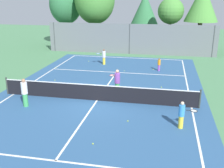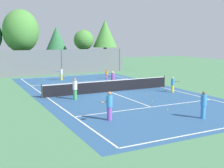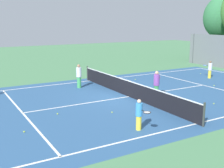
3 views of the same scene
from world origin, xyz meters
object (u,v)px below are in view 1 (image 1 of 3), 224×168
tennis_ball_6 (124,71)px  tennis_ball_10 (56,68)px  player_5 (117,82)px  tennis_ball_3 (55,80)px  tennis_ball_0 (167,98)px  tennis_ball_8 (161,87)px  tennis_ball_12 (153,69)px  player_3 (182,114)px  tennis_ball_4 (128,121)px  player_1 (104,56)px  player_2 (25,92)px  player_0 (159,64)px  tennis_ball_2 (68,86)px  tennis_ball_9 (93,144)px  tennis_ball_5 (89,61)px

tennis_ball_6 → tennis_ball_10: bearing=-178.5°
player_5 → tennis_ball_3: (-5.05, 1.95, -0.81)m
tennis_ball_0 → tennis_ball_8: (-0.41, 2.11, 0.00)m
player_5 → tennis_ball_8: bearing=34.4°
tennis_ball_12 → player_3: bearing=-79.8°
player_5 → tennis_ball_4: size_ratio=24.61×
player_1 → tennis_ball_3: player_1 is taller
player_2 → tennis_ball_6: player_2 is taller
player_0 → tennis_ball_2: (-6.01, -5.39, -0.52)m
player_2 → tennis_ball_10: player_2 is taller
player_1 → tennis_ball_0: (5.78, -7.79, -0.70)m
tennis_ball_8 → tennis_ball_12: 4.70m
player_3 → tennis_ball_3: (-8.87, 5.93, -0.67)m
player_5 → tennis_ball_10: player_5 is taller
tennis_ball_10 → tennis_ball_0: bearing=-30.6°
tennis_ball_6 → tennis_ball_10: same height
tennis_ball_3 → tennis_ball_4: 8.52m
player_2 → tennis_ball_6: bearing=63.2°
player_5 → tennis_ball_8: 3.43m
player_3 → tennis_ball_4: 2.67m
player_0 → tennis_ball_9: bearing=-100.4°
tennis_ball_2 → tennis_ball_8: size_ratio=1.00×
tennis_ball_5 → tennis_ball_9: bearing=-73.3°
player_1 → tennis_ball_9: bearing=-78.8°
tennis_ball_2 → tennis_ball_8: 6.43m
tennis_ball_3 → tennis_ball_9: 9.70m
tennis_ball_4 → tennis_ball_9: (-1.13, -2.47, 0.00)m
player_0 → tennis_ball_10: 8.87m
player_0 → tennis_ball_2: player_0 is taller
player_0 → player_5: size_ratio=0.67×
tennis_ball_2 → tennis_ball_9: 8.06m
player_1 → tennis_ball_0: bearing=-53.4°
player_2 → tennis_ball_3: bearing=93.6°
tennis_ball_0 → tennis_ball_3: size_ratio=1.00×
player_1 → player_3: size_ratio=1.05×
tennis_ball_2 → tennis_ball_9: (3.71, -7.15, 0.00)m
player_3 → tennis_ball_2: (-7.43, 4.86, -0.67)m
player_3 → tennis_ball_0: size_ratio=20.38×
tennis_ball_10 → tennis_ball_12: (8.35, 1.09, 0.00)m
tennis_ball_2 → tennis_ball_3: 1.79m
tennis_ball_9 → tennis_ball_3: bearing=122.1°
tennis_ball_8 → tennis_ball_10: 9.82m
player_1 → tennis_ball_9: 14.11m
player_5 → tennis_ball_12: (1.94, 6.52, -0.81)m
tennis_ball_3 → tennis_ball_2: bearing=-36.4°
player_1 → tennis_ball_10: player_1 is taller
player_3 → player_5: player_5 is taller
player_3 → tennis_ball_9: bearing=-148.4°
player_0 → tennis_ball_3: 8.63m
tennis_ball_9 → player_3: bearing=31.6°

